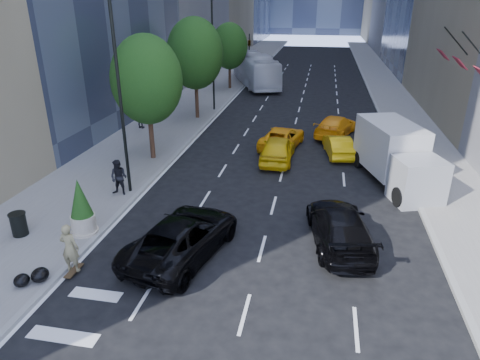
% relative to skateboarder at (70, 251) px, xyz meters
% --- Properties ---
extents(ground, '(160.00, 160.00, 0.00)m').
position_rel_skateboarder_xyz_m(ground, '(5.60, 3.00, -0.96)').
color(ground, black).
rests_on(ground, ground).
extents(sidewalk_left, '(6.00, 120.00, 0.15)m').
position_rel_skateboarder_xyz_m(sidewalk_left, '(-3.40, 33.00, -0.88)').
color(sidewalk_left, slate).
rests_on(sidewalk_left, ground).
extents(sidewalk_right, '(4.00, 120.00, 0.15)m').
position_rel_skateboarder_xyz_m(sidewalk_right, '(15.60, 33.00, -0.88)').
color(sidewalk_right, slate).
rests_on(sidewalk_right, ground).
extents(lamp_near, '(2.13, 0.22, 10.00)m').
position_rel_skateboarder_xyz_m(lamp_near, '(-0.72, 7.00, 4.85)').
color(lamp_near, black).
rests_on(lamp_near, sidewalk_left).
extents(lamp_far, '(2.13, 0.22, 10.00)m').
position_rel_skateboarder_xyz_m(lamp_far, '(-0.72, 25.00, 4.85)').
color(lamp_far, black).
rests_on(lamp_far, sidewalk_left).
extents(tree_near, '(4.20, 4.20, 7.46)m').
position_rel_skateboarder_xyz_m(tree_near, '(-1.60, 12.00, 4.01)').
color(tree_near, '#321D13').
rests_on(tree_near, sidewalk_left).
extents(tree_mid, '(4.50, 4.50, 7.99)m').
position_rel_skateboarder_xyz_m(tree_mid, '(-1.60, 22.00, 4.36)').
color(tree_mid, '#321D13').
rests_on(tree_mid, sidewalk_left).
extents(tree_far, '(3.90, 3.90, 6.92)m').
position_rel_skateboarder_xyz_m(tree_far, '(-1.60, 35.00, 3.67)').
color(tree_far, '#321D13').
rests_on(tree_far, sidewalk_left).
extents(traffic_signal, '(2.48, 0.53, 5.20)m').
position_rel_skateboarder_xyz_m(traffic_signal, '(-0.80, 43.00, 3.28)').
color(traffic_signal, black).
rests_on(traffic_signal, sidewalk_left).
extents(facade_flags, '(1.85, 13.30, 2.05)m').
position_rel_skateboarder_xyz_m(facade_flags, '(16.24, 13.00, 5.23)').
color(facade_flags, black).
rests_on(facade_flags, ground).
extents(skateboarder, '(0.70, 0.47, 1.92)m').
position_rel_skateboarder_xyz_m(skateboarder, '(0.00, 0.00, 0.00)').
color(skateboarder, '#8B8157').
rests_on(skateboarder, ground).
extents(black_sedan_lincoln, '(3.96, 6.27, 1.61)m').
position_rel_skateboarder_xyz_m(black_sedan_lincoln, '(3.60, 2.00, -0.15)').
color(black_sedan_lincoln, black).
rests_on(black_sedan_lincoln, ground).
extents(black_sedan_mercedes, '(3.09, 5.74, 1.58)m').
position_rel_skateboarder_xyz_m(black_sedan_mercedes, '(9.65, 4.00, -0.17)').
color(black_sedan_mercedes, black).
rests_on(black_sedan_mercedes, ground).
extents(taxi_a, '(1.94, 4.74, 1.61)m').
position_rel_skateboarder_xyz_m(taxi_a, '(6.10, 13.21, -0.15)').
color(taxi_a, '#E4B70C').
rests_on(taxi_a, ground).
extents(taxi_b, '(2.03, 4.18, 1.32)m').
position_rel_skateboarder_xyz_m(taxi_b, '(9.80, 15.03, -0.30)').
color(taxi_b, '#EDB70C').
rests_on(taxi_b, ground).
extents(taxi_c, '(3.05, 5.25, 1.37)m').
position_rel_skateboarder_xyz_m(taxi_c, '(6.10, 16.00, -0.27)').
color(taxi_c, '#FFA80D').
rests_on(taxi_c, ground).
extents(taxi_d, '(3.54, 5.50, 1.48)m').
position_rel_skateboarder_xyz_m(taxi_d, '(9.71, 19.36, -0.22)').
color(taxi_d, '#FD9C0D').
rests_on(taxi_d, ground).
extents(city_bus, '(7.35, 12.93, 3.54)m').
position_rel_skateboarder_xyz_m(city_bus, '(0.80, 38.04, 0.81)').
color(city_bus, white).
rests_on(city_bus, ground).
extents(box_truck, '(4.22, 6.95, 3.13)m').
position_rel_skateboarder_xyz_m(box_truck, '(12.71, 11.08, 0.64)').
color(box_truck, '#BABABA').
rests_on(box_truck, ground).
extents(pedestrian_a, '(0.94, 0.76, 1.85)m').
position_rel_skateboarder_xyz_m(pedestrian_a, '(-1.20, 6.50, 0.11)').
color(pedestrian_a, black).
rests_on(pedestrian_a, sidewalk_left).
extents(pedestrian_b, '(1.11, 0.61, 1.79)m').
position_rel_skateboarder_xyz_m(pedestrian_b, '(-4.93, 18.05, 0.09)').
color(pedestrian_b, black).
rests_on(pedestrian_b, sidewalk_left).
extents(trash_can, '(0.64, 0.64, 0.96)m').
position_rel_skateboarder_xyz_m(trash_can, '(-3.57, 1.92, -0.33)').
color(trash_can, black).
rests_on(trash_can, sidewalk_left).
extents(planter_shrub, '(1.03, 1.03, 2.46)m').
position_rel_skateboarder_xyz_m(planter_shrub, '(-1.00, 2.61, 0.36)').
color(planter_shrub, beige).
rests_on(planter_shrub, sidewalk_left).
extents(garbage_bags, '(1.02, 0.98, 0.50)m').
position_rel_skateboarder_xyz_m(garbage_bags, '(-0.95, -0.97, -0.57)').
color(garbage_bags, black).
rests_on(garbage_bags, sidewalk_left).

